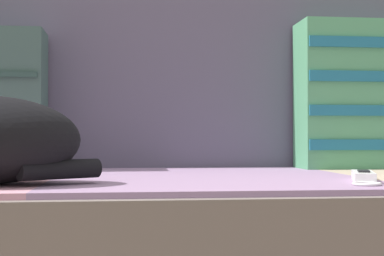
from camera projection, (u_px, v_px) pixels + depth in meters
name	position (u px, v px, depth m)	size (l,w,h in m)	color
sofa_backrest	(111.00, 67.00, 1.62)	(1.94, 0.14, 0.55)	#514C60
throw_pillow_striped	(370.00, 95.00, 1.55)	(0.38, 0.14, 0.38)	#4C9366
game_remote_far	(364.00, 177.00, 1.07)	(0.10, 0.19, 0.02)	white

